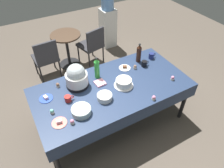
# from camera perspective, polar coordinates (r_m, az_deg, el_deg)

# --- Properties ---
(ground) EXTENTS (9.00, 9.00, 0.00)m
(ground) POSITION_cam_1_polar(r_m,az_deg,el_deg) (3.47, -0.00, -9.93)
(ground) COLOR brown
(potluck_table) EXTENTS (2.20, 1.10, 0.75)m
(potluck_table) POSITION_cam_1_polar(r_m,az_deg,el_deg) (2.96, -0.00, -1.62)
(potluck_table) COLOR navy
(potluck_table) RESTS_ON ground
(frosted_layer_cake) EXTENTS (0.27, 0.27, 0.11)m
(frosted_layer_cake) POSITION_cam_1_polar(r_m,az_deg,el_deg) (2.90, 3.23, 0.35)
(frosted_layer_cake) COLOR silver
(frosted_layer_cake) RESTS_ON potluck_table
(slow_cooker) EXTENTS (0.32, 0.32, 0.35)m
(slow_cooker) POSITION_cam_1_polar(r_m,az_deg,el_deg) (2.87, -9.70, 1.97)
(slow_cooker) COLOR black
(slow_cooker) RESTS_ON potluck_table
(glass_salad_bowl) EXTENTS (0.24, 0.24, 0.08)m
(glass_salad_bowl) POSITION_cam_1_polar(r_m,az_deg,el_deg) (2.58, -8.42, -7.25)
(glass_salad_bowl) COLOR #B2C6BC
(glass_salad_bowl) RESTS_ON potluck_table
(ceramic_snack_bowl) EXTENTS (0.20, 0.20, 0.08)m
(ceramic_snack_bowl) POSITION_cam_1_polar(r_m,az_deg,el_deg) (2.72, -2.03, -3.56)
(ceramic_snack_bowl) COLOR silver
(ceramic_snack_bowl) RESTS_ON potluck_table
(dessert_plate_white) EXTENTS (0.18, 0.18, 0.04)m
(dessert_plate_white) POSITION_cam_1_polar(r_m,az_deg,el_deg) (3.25, 3.50, 4.50)
(dessert_plate_white) COLOR white
(dessert_plate_white) RESTS_ON potluck_table
(dessert_plate_cobalt) EXTENTS (0.18, 0.18, 0.04)m
(dessert_plate_cobalt) POSITION_cam_1_polar(r_m,az_deg,el_deg) (2.87, -17.63, -3.72)
(dessert_plate_cobalt) COLOR #2D4CB2
(dessert_plate_cobalt) RESTS_ON potluck_table
(dessert_plate_coral) EXTENTS (0.18, 0.18, 0.05)m
(dessert_plate_coral) POSITION_cam_1_polar(r_m,az_deg,el_deg) (2.55, -14.23, -10.15)
(dessert_plate_coral) COLOR #E07266
(dessert_plate_coral) RESTS_ON potluck_table
(cupcake_berry) EXTENTS (0.05, 0.05, 0.07)m
(cupcake_berry) POSITION_cam_1_polar(r_m,az_deg,el_deg) (2.50, -10.85, -10.15)
(cupcake_berry) COLOR beige
(cupcake_berry) RESTS_ON potluck_table
(cupcake_rose) EXTENTS (0.05, 0.05, 0.07)m
(cupcake_rose) POSITION_cam_1_polar(r_m,az_deg,el_deg) (2.77, 11.37, -3.75)
(cupcake_rose) COLOR beige
(cupcake_rose) RESTS_ON potluck_table
(cupcake_vanilla) EXTENTS (0.05, 0.05, 0.07)m
(cupcake_vanilla) POSITION_cam_1_polar(r_m,az_deg,el_deg) (2.99, -14.62, -0.27)
(cupcake_vanilla) COLOR beige
(cupcake_vanilla) RESTS_ON potluck_table
(cupcake_mint) EXTENTS (0.05, 0.05, 0.07)m
(cupcake_mint) POSITION_cam_1_polar(r_m,az_deg,el_deg) (2.66, -16.11, -7.25)
(cupcake_mint) COLOR beige
(cupcake_mint) RESTS_ON potluck_table
(cupcake_cocoa) EXTENTS (0.05, 0.05, 0.07)m
(cupcake_cocoa) POSITION_cam_1_polar(r_m,az_deg,el_deg) (3.24, 6.33, 4.66)
(cupcake_cocoa) COLOR beige
(cupcake_cocoa) RESTS_ON potluck_table
(cupcake_lemon) EXTENTS (0.05, 0.05, 0.07)m
(cupcake_lemon) POSITION_cam_1_polar(r_m,az_deg,el_deg) (3.13, 16.27, 1.56)
(cupcake_lemon) COLOR beige
(cupcake_lemon) RESTS_ON potluck_table
(soda_bottle_cola) EXTENTS (0.08, 0.08, 0.32)m
(soda_bottle_cola) POSITION_cam_1_polar(r_m,az_deg,el_deg) (3.34, 7.36, 8.32)
(soda_bottle_cola) COLOR #33190F
(soda_bottle_cola) RESTS_ON potluck_table
(soda_bottle_lime_soda) EXTENTS (0.07, 0.07, 0.34)m
(soda_bottle_lime_soda) POSITION_cam_1_polar(r_m,az_deg,el_deg) (2.98, -4.16, 4.29)
(soda_bottle_lime_soda) COLOR green
(soda_bottle_lime_soda) RESTS_ON potluck_table
(coffee_mug_red) EXTENTS (0.12, 0.08, 0.08)m
(coffee_mug_red) POSITION_cam_1_polar(r_m,az_deg,el_deg) (2.75, -11.94, -3.93)
(coffee_mug_red) COLOR #B2231E
(coffee_mug_red) RESTS_ON potluck_table
(coffee_mug_navy) EXTENTS (0.12, 0.08, 0.10)m
(coffee_mug_navy) POSITION_cam_1_polar(r_m,az_deg,el_deg) (3.50, 10.73, 7.60)
(coffee_mug_navy) COLOR navy
(coffee_mug_navy) RESTS_ON potluck_table
(coffee_mug_black) EXTENTS (0.12, 0.08, 0.09)m
(coffee_mug_black) POSITION_cam_1_polar(r_m,az_deg,el_deg) (3.30, 8.85, 5.55)
(coffee_mug_black) COLOR black
(coffee_mug_black) RESTS_ON potluck_table
(paper_napkin_stack) EXTENTS (0.15, 0.15, 0.02)m
(paper_napkin_stack) POSITION_cam_1_polar(r_m,az_deg,el_deg) (2.96, -3.32, 0.30)
(paper_napkin_stack) COLOR pink
(paper_napkin_stack) RESTS_ON potluck_table
(maroon_chair_left) EXTENTS (0.46, 0.46, 0.85)m
(maroon_chair_left) POSITION_cam_1_polar(r_m,az_deg,el_deg) (4.15, -17.65, 7.15)
(maroon_chair_left) COLOR #333338
(maroon_chair_left) RESTS_ON ground
(maroon_chair_right) EXTENTS (0.53, 0.53, 0.85)m
(maroon_chair_right) POSITION_cam_1_polar(r_m,az_deg,el_deg) (4.38, -5.45, 10.92)
(maroon_chair_right) COLOR #333338
(maroon_chair_right) RESTS_ON ground
(round_cafe_table) EXTENTS (0.60, 0.60, 0.72)m
(round_cafe_table) POSITION_cam_1_polar(r_m,az_deg,el_deg) (4.43, -12.28, 10.59)
(round_cafe_table) COLOR #473323
(round_cafe_table) RESTS_ON ground
(water_cooler) EXTENTS (0.32, 0.32, 1.24)m
(water_cooler) POSITION_cam_1_polar(r_m,az_deg,el_deg) (5.01, -1.16, 16.51)
(water_cooler) COLOR silver
(water_cooler) RESTS_ON ground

